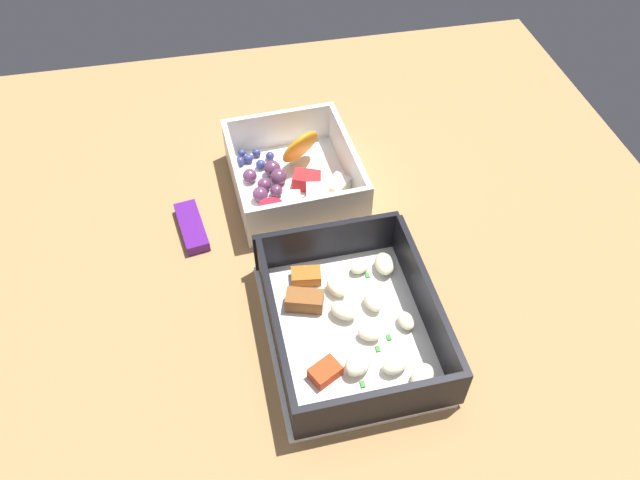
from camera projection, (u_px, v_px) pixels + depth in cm
name	position (u px, v px, depth cm)	size (l,w,h in cm)	color
table_surface	(322.00, 252.00, 65.32)	(80.00, 80.00, 2.00)	#9E7547
pasta_container	(352.00, 321.00, 56.30)	(19.16, 15.07, 5.30)	white
fruit_bowl	(293.00, 177.00, 69.01)	(16.24, 14.36, 5.89)	white
candy_bar	(192.00, 227.00, 65.58)	(7.00, 2.40, 1.20)	#51197A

